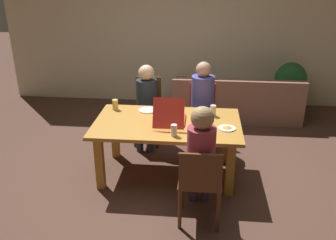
# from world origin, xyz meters

# --- Properties ---
(ground_plane) EXTENTS (20.00, 20.00, 0.00)m
(ground_plane) POSITION_xyz_m (0.00, 0.00, 0.00)
(ground_plane) COLOR brown
(back_wall) EXTENTS (6.67, 0.12, 2.89)m
(back_wall) POSITION_xyz_m (0.00, 2.80, 1.45)
(back_wall) COLOR beige
(back_wall) RESTS_ON ground
(dining_table) EXTENTS (1.79, 1.06, 0.73)m
(dining_table) POSITION_xyz_m (0.00, 0.00, 0.62)
(dining_table) COLOR #B88033
(dining_table) RESTS_ON ground
(chair_0) EXTENTS (0.41, 0.45, 0.90)m
(chair_0) POSITION_xyz_m (0.42, 0.97, 0.50)
(chair_0) COLOR #B23722
(chair_0) RESTS_ON ground
(person_0) EXTENTS (0.33, 0.54, 1.27)m
(person_0) POSITION_xyz_m (0.42, 0.83, 0.75)
(person_0) COLOR #2D333A
(person_0) RESTS_ON ground
(chair_1) EXTENTS (0.44, 0.43, 0.88)m
(chair_1) POSITION_xyz_m (0.42, -0.95, 0.51)
(chair_1) COLOR brown
(chair_1) RESTS_ON ground
(person_1) EXTENTS (0.29, 0.52, 1.28)m
(person_1) POSITION_xyz_m (0.42, -0.80, 0.75)
(person_1) COLOR #42364A
(person_1) RESTS_ON ground
(chair_2) EXTENTS (0.40, 0.39, 0.98)m
(chair_2) POSITION_xyz_m (-0.38, 0.96, 0.52)
(chair_2) COLOR #533B1D
(chair_2) RESTS_ON ground
(person_2) EXTENTS (0.30, 0.49, 1.21)m
(person_2) POSITION_xyz_m (-0.38, 0.82, 0.72)
(person_2) COLOR #303A4C
(person_2) RESTS_ON ground
(pizza_box_0) EXTENTS (0.36, 0.50, 0.37)m
(pizza_box_0) POSITION_xyz_m (0.03, -0.00, 0.78)
(pizza_box_0) COLOR red
(pizza_box_0) RESTS_ON dining_table
(plate_0) EXTENTS (0.21, 0.21, 0.03)m
(plate_0) POSITION_xyz_m (0.72, -0.13, 0.74)
(plate_0) COLOR white
(plate_0) RESTS_ON dining_table
(plate_1) EXTENTS (0.24, 0.24, 0.01)m
(plate_1) POSITION_xyz_m (-0.30, 0.35, 0.74)
(plate_1) COLOR white
(plate_1) RESTS_ON dining_table
(drinking_glass_0) EXTENTS (0.08, 0.08, 0.13)m
(drinking_glass_0) POSITION_xyz_m (-0.73, 0.36, 0.80)
(drinking_glass_0) COLOR #E2C266
(drinking_glass_0) RESTS_ON dining_table
(drinking_glass_1) EXTENTS (0.07, 0.07, 0.13)m
(drinking_glass_1) POSITION_xyz_m (0.11, -0.38, 0.80)
(drinking_glass_1) COLOR silver
(drinking_glass_1) RESTS_ON dining_table
(drinking_glass_2) EXTENTS (0.07, 0.07, 0.14)m
(drinking_glass_2) POSITION_xyz_m (0.56, 0.26, 0.80)
(drinking_glass_2) COLOR silver
(drinking_glass_2) RESTS_ON dining_table
(couch) EXTENTS (2.18, 0.91, 0.77)m
(couch) POSITION_xyz_m (1.01, 2.05, 0.27)
(couch) COLOR #8D654F
(couch) RESTS_ON ground
(potted_plant) EXTENTS (0.55, 0.55, 0.94)m
(potted_plant) POSITION_xyz_m (1.96, 2.28, 0.58)
(potted_plant) COLOR #B06653
(potted_plant) RESTS_ON ground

